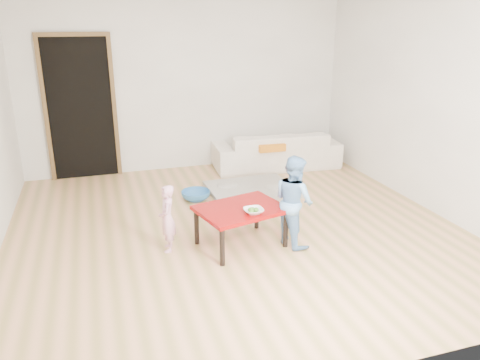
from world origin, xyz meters
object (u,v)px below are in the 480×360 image
sofa (276,149)px  child_blue (294,201)px  basin (196,195)px  bowl (254,211)px  red_table (241,226)px  child_pink (167,218)px

sofa → child_blue: bearing=76.1°
child_blue → sofa: bearing=-32.0°
basin → child_blue: bearing=-65.4°
sofa → bowl: 2.97m
child_blue → basin: (-0.71, 1.56, -0.43)m
red_table → basin: size_ratio=2.25×
sofa → bowl: (-1.31, -2.67, 0.17)m
red_table → basin: red_table is taller
child_pink → basin: size_ratio=1.84×
red_table → basin: (-0.17, 1.44, -0.16)m
red_table → bowl: 0.31m
child_pink → basin: (0.58, 1.31, -0.29)m
red_table → child_blue: 0.62m
basin → child_pink: bearing=-113.8°
red_table → bowl: size_ratio=4.39×
basin → bowl: bearing=-81.4°
sofa → red_table: size_ratio=2.30×
red_table → basin: 1.46m
bowl → child_blue: size_ratio=0.20×
bowl → child_blue: 0.47m
sofa → child_blue: (-0.84, -2.60, 0.20)m
red_table → child_pink: child_pink is taller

